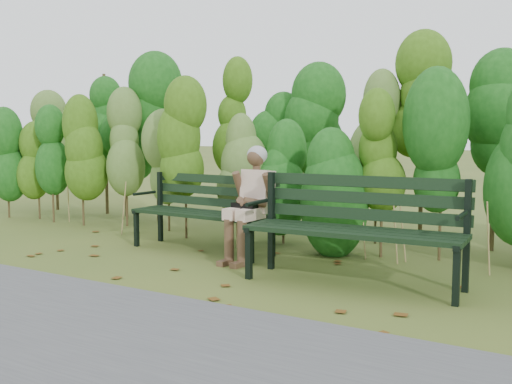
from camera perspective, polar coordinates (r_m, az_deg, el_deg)
The scene contains 7 objects.
ground at distance 5.73m, azimuth -1.83°, elevation -7.79°, with size 80.00×80.00×0.00m, color #485C22.
footpath at distance 4.13m, azimuth -19.14°, elevation -13.46°, with size 60.00×2.50×0.01m, color #474749.
hedge_band at distance 7.20m, azimuth 6.25°, elevation 5.07°, with size 11.04×1.67×2.42m.
leaf_litter at distance 5.58m, azimuth 0.68°, elevation -8.11°, with size 5.99×2.13×0.01m.
bench_left at distance 6.79m, azimuth -4.75°, elevation -1.35°, with size 1.73×0.64×0.85m.
bench_right at distance 5.36m, azimuth 9.59°, elevation -2.69°, with size 1.94×0.73×0.95m.
seated_woman at distance 6.20m, azimuth -0.49°, elevation -0.35°, with size 0.47×0.69×1.20m.
Camera 1 is at (3.03, -4.67, 1.35)m, focal length 42.00 mm.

